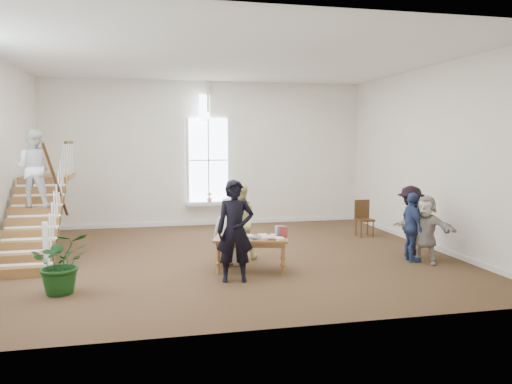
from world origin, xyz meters
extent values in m
plane|color=#432F1A|center=(0.00, 0.00, 0.00)|extent=(10.00, 10.00, 0.00)
plane|color=white|center=(0.00, 4.50, 2.25)|extent=(10.00, 0.00, 10.00)
plane|color=white|center=(0.00, -4.50, 2.25)|extent=(10.00, 0.00, 10.00)
plane|color=white|center=(5.00, 0.00, 2.25)|extent=(0.00, 9.00, 9.00)
plane|color=white|center=(0.00, 0.00, 4.50)|extent=(10.00, 10.00, 0.00)
cube|color=white|center=(0.00, 4.32, 0.70)|extent=(1.45, 0.28, 0.10)
plane|color=white|center=(0.00, 4.44, 2.05)|extent=(2.60, 0.00, 2.60)
plane|color=white|center=(0.00, 4.44, 3.65)|extent=(0.60, 0.60, 0.85)
cube|color=white|center=(0.00, 4.47, 0.06)|extent=(10.00, 0.04, 0.12)
imported|color=pink|center=(0.00, 4.29, 0.90)|extent=(0.17, 0.17, 0.30)
cube|color=brown|center=(-4.35, -0.80, 0.10)|extent=(1.10, 0.30, 0.20)
cube|color=brown|center=(-4.35, -0.50, 0.30)|extent=(1.10, 0.30, 0.20)
cube|color=brown|center=(-4.35, -0.20, 0.50)|extent=(1.10, 0.30, 0.20)
cube|color=brown|center=(-4.35, 0.10, 0.70)|extent=(1.10, 0.30, 0.20)
cube|color=brown|center=(-4.35, 0.40, 0.90)|extent=(1.10, 0.30, 0.20)
cube|color=brown|center=(-4.35, 0.70, 1.10)|extent=(1.10, 0.30, 0.20)
cube|color=brown|center=(-4.35, 1.00, 1.30)|extent=(1.10, 0.30, 0.20)
cube|color=brown|center=(-4.35, 1.30, 1.50)|extent=(1.10, 0.30, 0.20)
cube|color=brown|center=(-4.35, 1.60, 1.70)|extent=(1.10, 0.30, 0.20)
cube|color=brown|center=(-4.35, 2.50, 1.74)|extent=(1.10, 1.20, 0.12)
cube|color=white|center=(-3.86, -0.95, 0.55)|extent=(0.10, 0.10, 1.10)
cylinder|color=#3C2310|center=(-3.85, 0.40, 1.75)|extent=(0.07, 2.74, 1.86)
imported|color=silver|center=(-4.35, 0.70, 2.06)|extent=(0.94, 0.79, 1.72)
cube|color=brown|center=(0.15, -1.35, 0.68)|extent=(1.64, 1.12, 0.05)
cube|color=brown|center=(0.15, -1.35, 0.60)|extent=(1.49, 0.97, 0.10)
cylinder|color=brown|center=(-0.54, -1.44, 0.32)|extent=(0.07, 0.07, 0.65)
cylinder|color=brown|center=(0.71, -1.79, 0.32)|extent=(0.07, 0.07, 0.65)
cylinder|color=brown|center=(-0.40, -0.91, 0.32)|extent=(0.07, 0.07, 0.65)
cylinder|color=brown|center=(0.85, -1.26, 0.32)|extent=(0.07, 0.07, 0.65)
cube|color=silver|center=(0.10, -1.34, 0.72)|extent=(0.23, 0.27, 0.05)
cube|color=beige|center=(0.41, -1.57, 0.73)|extent=(0.18, 0.28, 0.05)
cube|color=tan|center=(-0.14, -1.33, 0.72)|extent=(0.22, 0.26, 0.03)
cube|color=silver|center=(0.42, -1.20, 0.71)|extent=(0.19, 0.23, 0.02)
cube|color=#4C5972|center=(-0.10, -1.50, 0.73)|extent=(0.28, 0.30, 0.05)
cube|color=maroon|center=(0.55, -1.62, 0.72)|extent=(0.28, 0.33, 0.03)
cube|color=white|center=(0.65, -1.73, 0.73)|extent=(0.19, 0.22, 0.05)
cube|color=#BFB299|center=(-0.09, -1.41, 0.71)|extent=(0.34, 0.36, 0.02)
cube|color=silver|center=(0.40, -1.32, 0.73)|extent=(0.20, 0.21, 0.05)
cube|color=beige|center=(-0.22, -1.14, 0.71)|extent=(0.20, 0.23, 0.02)
cube|color=tan|center=(0.29, -1.59, 0.72)|extent=(0.30, 0.30, 0.04)
cube|color=silver|center=(-0.24, -1.13, 0.72)|extent=(0.29, 0.32, 0.03)
cube|color=#4C5972|center=(0.22, -1.56, 0.72)|extent=(0.19, 0.19, 0.05)
cube|color=maroon|center=(-0.25, -1.22, 0.73)|extent=(0.17, 0.26, 0.05)
cube|color=white|center=(-0.07, -1.52, 0.72)|extent=(0.18, 0.31, 0.03)
cube|color=#BFB299|center=(0.52, -1.52, 0.72)|extent=(0.29, 0.33, 0.04)
cube|color=silver|center=(0.67, -1.32, 0.71)|extent=(0.33, 0.34, 0.02)
imported|color=black|center=(-0.30, -2.00, 0.97)|extent=(0.76, 0.56, 1.94)
imported|color=silver|center=(-0.20, -0.75, 0.74)|extent=(0.79, 0.59, 1.48)
imported|color=#EDE294|center=(0.10, -0.25, 0.86)|extent=(0.87, 0.69, 1.73)
imported|color=navy|center=(3.79, -1.31, 0.77)|extent=(0.47, 0.94, 1.54)
imported|color=black|center=(4.00, -0.86, 0.82)|extent=(0.89, 1.19, 1.64)
imported|color=#B3ACA1|center=(4.00, -1.51, 0.75)|extent=(1.21, 1.36, 1.49)
imported|color=#133C14|center=(-3.40, -2.09, 0.55)|extent=(1.17, 1.08, 1.09)
cube|color=#3C2310|center=(4.00, 1.58, 0.47)|extent=(0.44, 0.44, 0.05)
cube|color=#3C2310|center=(4.00, 1.78, 0.75)|extent=(0.44, 0.04, 0.52)
cylinder|color=#3C2310|center=(3.82, 1.40, 0.23)|extent=(0.04, 0.04, 0.46)
cylinder|color=#3C2310|center=(4.18, 1.40, 0.23)|extent=(0.04, 0.04, 0.46)
cylinder|color=#3C2310|center=(3.82, 1.76, 0.23)|extent=(0.04, 0.04, 0.46)
cylinder|color=#3C2310|center=(4.18, 1.75, 0.23)|extent=(0.04, 0.04, 0.46)
camera|label=1|loc=(-1.91, -11.17, 2.69)|focal=35.00mm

